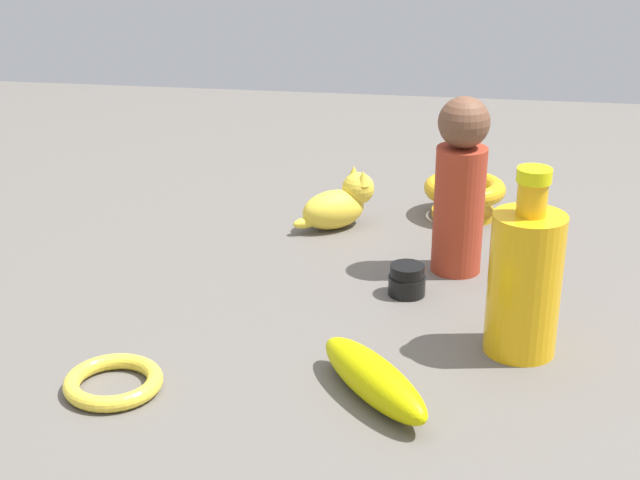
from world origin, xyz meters
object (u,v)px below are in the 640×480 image
Objects in this scene: bottle_tall at (525,280)px; bowl at (464,193)px; cat_figurine at (340,203)px; nail_polish_jar at (407,280)px; person_figure_adult at (460,186)px; banana at (374,379)px; bangle at (113,382)px.

bowl is at bearing 99.02° from bottle_tall.
bottle_tall is (0.24, -0.33, 0.05)m from cat_figurine.
bowl is 0.58× the size of bottle_tall.
person_figure_adult is at bearing 54.87° from nail_polish_jar.
bottle_tall is (0.06, -0.40, 0.05)m from bowl.
bottle_tall reaches higher than bowl.
cat_figurine reaches higher than banana.
person_figure_adult is at bearing 109.49° from bottle_tall.
nail_polish_jar is 0.27× the size of banana.
banana is at bearing -99.06° from bowl.
bottle_tall reaches higher than nail_polish_jar.
cat_figurine is 0.41m from bottle_tall.
bangle is 0.26m from banana.
bangle is 2.19× the size of nail_polish_jar.
banana is at bearing -103.02° from person_figure_adult.
cat_figurine is at bearing 125.95° from bottle_tall.
bottle_tall is at bearing -54.05° from cat_figurine.
bottle_tall reaches higher than cat_figurine.
person_figure_adult reaches higher than bangle.
person_figure_adult reaches higher than banana.
cat_figurine is 0.19m from bowl.
banana is (0.26, 0.02, 0.01)m from bangle.
banana is (0.09, -0.45, -0.01)m from cat_figurine.
person_figure_adult is (0.06, 0.08, 0.10)m from nail_polish_jar.
bowl is 0.53× the size of person_figure_adult.
nail_polish_jar is at bearing 43.62° from bangle.
bottle_tall reaches higher than bangle.
person_figure_adult reaches higher than nail_polish_jar.
banana is at bearing -78.36° from cat_figurine.
bangle is 0.44m from bottle_tall.
cat_figurine reaches higher than bangle.
nail_polish_jar is 0.29m from bowl.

